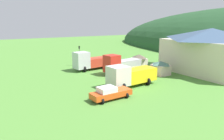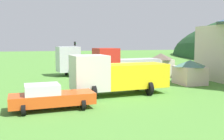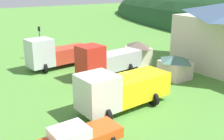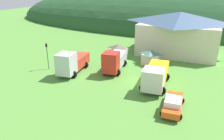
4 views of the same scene
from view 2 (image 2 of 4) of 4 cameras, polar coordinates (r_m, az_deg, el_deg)
The scene contains 9 objects.
ground_plane at distance 23.16m, azimuth 0.05°, elevation -4.39°, with size 200.00×200.00×0.00m, color #518C38.
play_shed_cream at distance 32.42m, azimuth 10.68°, elevation 1.19°, with size 3.16×2.37×2.87m.
play_shed_pink at distance 27.23m, azimuth 16.74°, elevation -0.38°, with size 3.07×2.65×2.44m.
tow_truck_silver at distance 33.25m, azimuth -6.72°, elevation 1.90°, with size 3.68×7.69×3.66m.
crane_truck_red at distance 28.74m, azimuth 2.31°, elevation 1.17°, with size 3.65×7.76×3.59m.
flatbed_truck_yellow at distance 20.73m, azimuth 0.65°, elevation -0.95°, with size 3.69×7.93×3.25m.
service_pickup_orange at distance 16.78m, azimuth -13.44°, elevation -5.78°, with size 2.44×5.31×1.66m.
traffic_light_west at distance 37.63m, azimuth -8.13°, elevation 3.67°, with size 0.20×0.32×4.29m.
traffic_cone_near_pickup at distance 20.69m, azimuth -5.32°, elevation -5.70°, with size 0.36×0.36×0.57m, color orange.
Camera 2 is at (21.71, -6.83, 4.28)m, focal length 41.53 mm.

